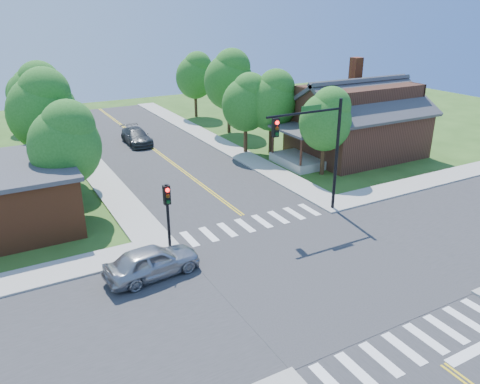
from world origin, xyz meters
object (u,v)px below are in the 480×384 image
car_silver (152,262)px  signal_pole_nw (167,205)px  signal_mast_ne (316,140)px  car_dgrey (137,137)px  house_ne (357,117)px

car_silver → signal_pole_nw: bearing=-45.3°
signal_pole_nw → car_silver: size_ratio=0.79×
signal_mast_ne → car_dgrey: 22.03m
car_silver → car_dgrey: car_silver is taller
signal_mast_ne → signal_pole_nw: size_ratio=1.89×
signal_mast_ne → house_ne: size_ratio=0.55×
signal_pole_nw → car_dgrey: (4.81, 21.14, -1.93)m
car_silver → car_dgrey: (6.49, 23.21, -0.06)m
signal_pole_nw → car_dgrey: signal_pole_nw is taller
signal_pole_nw → signal_mast_ne: bearing=0.1°
car_dgrey → signal_mast_ne: bearing=-76.8°
signal_mast_ne → signal_pole_nw: (-9.51, -0.01, -2.19)m
car_silver → car_dgrey: 24.10m
car_dgrey → house_ne: bearing=-37.5°
house_ne → car_silver: house_ne is taller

